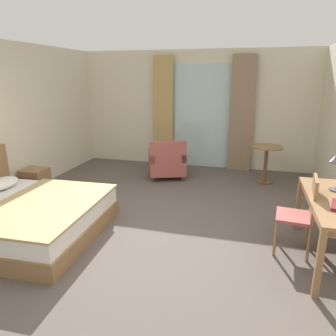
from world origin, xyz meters
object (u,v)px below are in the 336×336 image
(bed, at_px, (21,216))
(desk_chair, at_px, (302,211))
(round_cafe_table, at_px, (266,156))
(desk_lamp, at_px, (336,167))
(armchair_by_window, at_px, (167,162))
(nightstand, at_px, (35,182))

(bed, height_order, desk_chair, bed)
(desk_chair, height_order, round_cafe_table, desk_chair)
(desk_lamp, relative_size, armchair_by_window, 0.52)
(armchair_by_window, bearing_deg, bed, -113.46)
(desk_chair, distance_m, round_cafe_table, 2.64)
(desk_chair, bearing_deg, bed, -172.48)
(desk_lamp, bearing_deg, armchair_by_window, 139.04)
(bed, bearing_deg, nightstand, 120.71)
(bed, xyz_separation_m, round_cafe_table, (3.24, 3.09, 0.29))
(bed, xyz_separation_m, armchair_by_window, (1.25, 2.88, 0.08))
(nightstand, height_order, desk_lamp, desk_lamp)
(bed, distance_m, desk_lamp, 4.01)
(desk_chair, relative_size, armchair_by_window, 1.01)
(nightstand, relative_size, desk_lamp, 0.94)
(bed, relative_size, nightstand, 4.39)
(bed, height_order, armchair_by_window, bed)
(desk_chair, distance_m, armchair_by_window, 3.35)
(desk_chair, xyz_separation_m, desk_lamp, (0.32, 0.13, 0.53))
(nightstand, bearing_deg, bed, -59.29)
(desk_lamp, bearing_deg, round_cafe_table, 104.47)
(desk_lamp, relative_size, round_cafe_table, 0.66)
(desk_lamp, bearing_deg, nightstand, 171.00)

